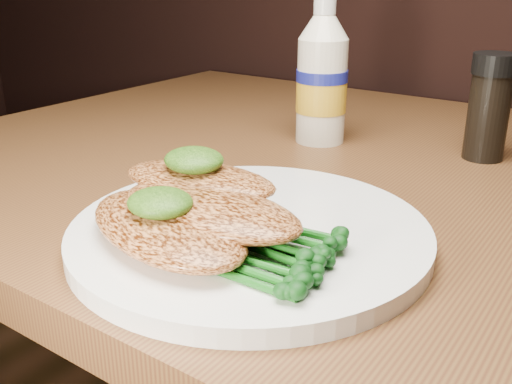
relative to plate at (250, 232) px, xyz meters
The scene contains 9 objects.
plate is the anchor object (origin of this frame).
chicken_front 0.08m from the plate, 116.26° to the right, with size 0.17×0.09×0.03m, color #C5773E.
chicken_mid 0.05m from the plate, 112.41° to the right, with size 0.17×0.08×0.03m, color #C5773E.
chicken_back 0.06m from the plate, behind, with size 0.14×0.07×0.02m, color #C5773E.
pesto_front 0.09m from the plate, 116.94° to the right, with size 0.05×0.05×0.02m, color black.
pesto_back 0.08m from the plate, behind, with size 0.05×0.05×0.02m, color black.
broccolini_bundle 0.06m from the plate, 46.76° to the right, with size 0.15×0.12×0.02m, color #135713, non-canonical shape.
mayo_bottle 0.32m from the plate, 108.46° to the left, with size 0.07×0.07×0.18m, color white, non-canonical shape.
pepper_grinder 0.36m from the plate, 74.12° to the left, with size 0.05×0.05×0.12m, color black, non-canonical shape.
Camera 1 is at (0.23, 0.45, 0.97)m, focal length 40.88 mm.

